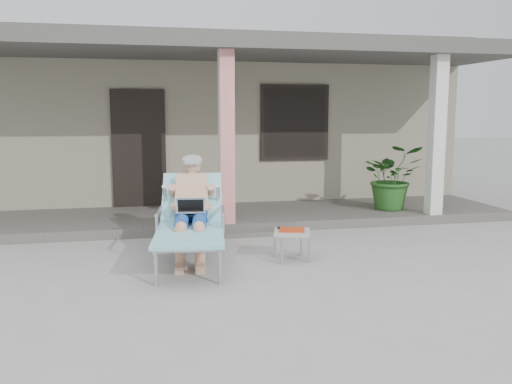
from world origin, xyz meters
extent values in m
plane|color=#9E9E99|center=(0.00, 0.00, 0.00)|extent=(60.00, 60.00, 0.00)
cube|color=gray|center=(0.00, 6.50, 1.50)|extent=(10.00, 5.00, 3.00)
cube|color=#474442|center=(0.00, 6.50, 3.15)|extent=(10.40, 5.40, 0.30)
cube|color=black|center=(-1.30, 3.97, 1.20)|extent=(0.95, 0.06, 2.10)
cube|color=black|center=(1.60, 3.97, 1.65)|extent=(1.20, 0.06, 1.30)
cube|color=black|center=(1.60, 3.96, 1.65)|extent=(1.32, 0.05, 1.42)
cube|color=#605B56|center=(0.00, 3.00, 0.07)|extent=(10.00, 2.00, 0.15)
cube|color=red|center=(0.00, 2.15, 1.45)|extent=(0.22, 0.22, 2.61)
cube|color=silver|center=(3.50, 2.15, 1.45)|extent=(0.22, 0.22, 2.61)
cube|color=#474442|center=(0.00, 3.00, 2.88)|extent=(10.00, 2.30, 0.24)
cube|color=#605B56|center=(0.00, 1.85, 0.04)|extent=(2.00, 0.30, 0.07)
cylinder|color=#B7B7BC|center=(-1.16, -0.28, 0.20)|extent=(0.05, 0.05, 0.40)
cylinder|color=#B7B7BC|center=(-0.49, -0.37, 0.20)|extent=(0.05, 0.05, 0.40)
cylinder|color=#B7B7BC|center=(-0.98, 1.13, 0.20)|extent=(0.05, 0.05, 0.40)
cylinder|color=#B7B7BC|center=(-0.30, 1.04, 0.20)|extent=(0.05, 0.05, 0.40)
cube|color=#B7B7BC|center=(-0.76, 0.18, 0.42)|extent=(0.85, 1.40, 0.03)
cube|color=#98CDEB|center=(-0.76, 0.18, 0.45)|extent=(0.96, 1.46, 0.04)
cube|color=#B7B7BC|center=(-0.63, 1.14, 0.67)|extent=(0.76, 0.71, 0.54)
cube|color=#98CDEB|center=(-0.63, 1.14, 0.71)|extent=(0.87, 0.81, 0.61)
cylinder|color=#A0A0A2|center=(-0.59, 1.45, 1.19)|extent=(0.30, 0.30, 0.14)
cube|color=silver|center=(-0.70, 0.65, 0.63)|extent=(0.39, 0.30, 0.25)
cube|color=#A9A9A5|center=(0.54, 0.42, 0.35)|extent=(0.55, 0.55, 0.04)
cylinder|color=#B7B7BC|center=(0.37, 0.24, 0.17)|extent=(0.03, 0.03, 0.34)
cylinder|color=#B7B7BC|center=(0.72, 0.24, 0.17)|extent=(0.03, 0.03, 0.34)
cylinder|color=#B7B7BC|center=(0.37, 0.59, 0.17)|extent=(0.03, 0.03, 0.34)
cylinder|color=#B7B7BC|center=(0.72, 0.59, 0.17)|extent=(0.03, 0.03, 0.34)
cube|color=#B83713|center=(0.54, 0.42, 0.38)|extent=(0.36, 0.31, 0.03)
cube|color=black|center=(0.54, 0.53, 0.38)|extent=(0.30, 0.11, 0.03)
imported|color=#26591E|center=(3.02, 2.71, 0.72)|extent=(1.22, 1.12, 1.14)
camera|label=1|loc=(-1.30, -5.97, 1.84)|focal=38.00mm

